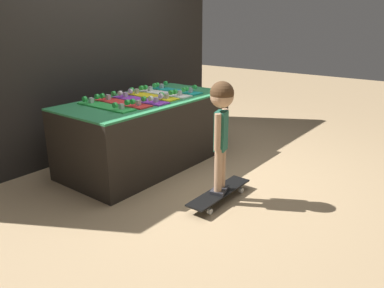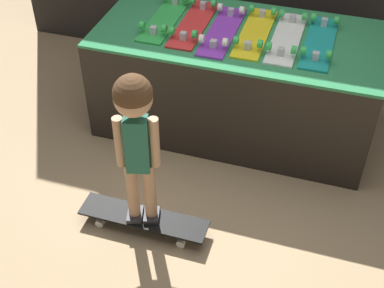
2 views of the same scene
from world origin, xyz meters
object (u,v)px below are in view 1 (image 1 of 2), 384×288
Objects in this scene: skateboard_white_on_rack at (164,93)px; skateboard_on_floor at (219,193)px; skateboard_purple_on_rack at (140,99)px; child at (221,117)px; skateboard_teal_on_rack at (176,90)px; skateboard_green_on_rack at (106,105)px; skateboard_red_on_rack at (123,102)px; skateboard_yellow_on_rack at (151,95)px.

skateboard_on_floor is (-0.59, -1.17, -0.70)m from skateboard_white_on_rack.
child reaches higher than skateboard_purple_on_rack.
skateboard_purple_on_rack reaches higher than skateboard_on_floor.
child is (-0.59, -1.17, 0.02)m from skateboard_white_on_rack.
skateboard_teal_on_rack reaches higher than skateboard_on_floor.
skateboard_green_on_rack is 0.21m from skateboard_red_on_rack.
skateboard_white_on_rack is 0.87× the size of skateboard_on_floor.
skateboard_teal_on_rack is at bearing 55.96° from skateboard_on_floor.
skateboard_yellow_on_rack is (0.42, 0.01, 0.00)m from skateboard_red_on_rack.
skateboard_purple_on_rack and skateboard_yellow_on_rack have the same top height.
child reaches higher than skateboard_on_floor.
skateboard_red_on_rack and skateboard_teal_on_rack have the same top height.
skateboard_on_floor is (-0.37, -1.18, -0.70)m from skateboard_yellow_on_rack.
skateboard_purple_on_rack is at bearing -175.21° from skateboard_white_on_rack.
skateboard_green_on_rack and skateboard_yellow_on_rack have the same top height.
skateboard_purple_on_rack is 0.87× the size of skateboard_on_floor.
skateboard_purple_on_rack is 1.34m from skateboard_on_floor.
skateboard_green_on_rack is 1.40m from skateboard_on_floor.
skateboard_white_on_rack is at bearing 63.41° from skateboard_on_floor.
skateboard_yellow_on_rack is at bearing -179.95° from skateboard_teal_on_rack.
skateboard_green_on_rack is at bearing 87.20° from child.
child is (-0.80, -1.18, 0.02)m from skateboard_teal_on_rack.
skateboard_white_on_rack is 1.00× the size of skateboard_teal_on_rack.
skateboard_white_on_rack is at bearing -0.30° from skateboard_red_on_rack.
skateboard_red_on_rack is 1.37m from skateboard_on_floor.
skateboard_purple_on_rack is (0.42, -0.05, 0.00)m from skateboard_green_on_rack.
skateboard_teal_on_rack is 0.68× the size of child.
skateboard_white_on_rack is (0.21, -0.01, 0.00)m from skateboard_yellow_on_rack.
skateboard_purple_on_rack is at bearing -6.91° from skateboard_green_on_rack.
skateboard_teal_on_rack is (0.63, 0.05, 0.00)m from skateboard_purple_on_rack.
skateboard_green_on_rack and skateboard_white_on_rack have the same top height.
skateboard_on_floor is (0.05, -1.17, -0.70)m from skateboard_red_on_rack.
skateboard_teal_on_rack is 0.87× the size of skateboard_on_floor.
skateboard_white_on_rack is at bearing -2.59° from skateboard_yellow_on_rack.
skateboard_teal_on_rack is at bearing 0.05° from skateboard_yellow_on_rack.
skateboard_green_on_rack is at bearing 179.44° from skateboard_yellow_on_rack.
skateboard_red_on_rack is at bearing -179.16° from skateboard_yellow_on_rack.
skateboard_on_floor is 0.72m from child.
skateboard_red_on_rack is 0.68× the size of child.
skateboard_white_on_rack is (0.42, 0.04, 0.00)m from skateboard_purple_on_rack.
skateboard_white_on_rack and skateboard_teal_on_rack have the same top height.
skateboard_green_on_rack and skateboard_teal_on_rack have the same top height.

